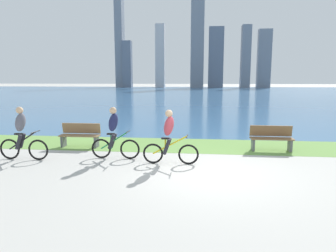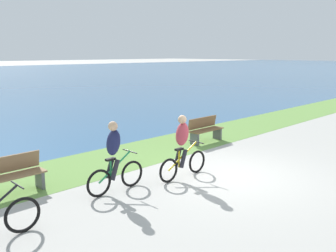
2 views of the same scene
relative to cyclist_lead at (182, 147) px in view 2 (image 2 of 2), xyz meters
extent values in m
plane|color=#B2AFA8|center=(1.07, -0.82, -0.83)|extent=(300.00, 300.00, 0.00)
cube|color=#6B9947|center=(1.07, 2.64, -0.83)|extent=(120.00, 2.59, 0.01)
torus|color=black|center=(0.58, 0.00, -0.52)|extent=(0.63, 0.06, 0.63)
torus|color=black|center=(-0.50, 0.00, -0.52)|extent=(0.63, 0.06, 0.63)
cylinder|color=gold|center=(0.01, 0.00, -0.24)|extent=(1.06, 0.04, 0.60)
cylinder|color=gold|center=(-0.12, 0.00, -0.29)|extent=(0.04, 0.04, 0.46)
cube|color=black|center=(-0.12, 0.00, -0.04)|extent=(0.24, 0.10, 0.05)
cylinder|color=black|center=(0.53, 0.00, 0.04)|extent=(0.03, 0.52, 0.03)
ellipsoid|color=#BF3F4C|center=(-0.01, 0.00, 0.34)|extent=(0.40, 0.36, 0.65)
sphere|color=#D8AD84|center=(-0.01, 0.00, 0.72)|extent=(0.22, 0.22, 0.22)
cylinder|color=#26262D|center=(-0.07, 0.10, -0.28)|extent=(0.27, 0.11, 0.49)
cylinder|color=#26262D|center=(-0.07, -0.10, -0.28)|extent=(0.27, 0.11, 0.49)
torus|color=black|center=(-1.33, 0.43, -0.51)|extent=(0.65, 0.06, 0.65)
torus|color=black|center=(-2.28, 0.43, -0.51)|extent=(0.65, 0.06, 0.65)
cylinder|color=#268C4C|center=(-1.83, 0.43, -0.22)|extent=(0.93, 0.04, 0.61)
cylinder|color=#268C4C|center=(-1.95, 0.43, -0.27)|extent=(0.04, 0.04, 0.47)
cube|color=black|center=(-1.95, 0.43, -0.01)|extent=(0.24, 0.10, 0.05)
cylinder|color=black|center=(-1.38, 0.43, 0.07)|extent=(0.03, 0.52, 0.03)
ellipsoid|color=#1E234C|center=(-1.85, 0.43, 0.37)|extent=(0.40, 0.36, 0.65)
sphere|color=#D8AD84|center=(-1.85, 0.43, 0.75)|extent=(0.22, 0.22, 0.22)
cylinder|color=#26262D|center=(-1.90, 0.53, -0.25)|extent=(0.27, 0.11, 0.49)
cylinder|color=#26262D|center=(-1.90, 0.33, -0.25)|extent=(0.27, 0.11, 0.49)
torus|color=black|center=(-4.21, 0.00, -0.50)|extent=(0.67, 0.06, 0.67)
cylinder|color=black|center=(-4.26, 0.00, 0.09)|extent=(0.03, 0.52, 0.03)
cube|color=brown|center=(3.50, 2.07, -0.38)|extent=(1.50, 0.45, 0.04)
cube|color=brown|center=(3.50, 2.27, -0.13)|extent=(1.50, 0.11, 0.40)
cube|color=#595960|center=(4.15, 2.07, -0.61)|extent=(0.08, 0.37, 0.45)
cube|color=#595960|center=(2.85, 2.07, -0.61)|extent=(0.08, 0.37, 0.45)
cube|color=olive|center=(-3.62, 1.92, -0.38)|extent=(1.50, 0.45, 0.04)
cube|color=olive|center=(-3.62, 2.11, -0.13)|extent=(1.50, 0.11, 0.40)
cube|color=#595960|center=(-2.97, 1.92, -0.61)|extent=(0.08, 0.37, 0.45)
camera|label=1|loc=(0.89, -8.82, 1.74)|focal=32.00mm
camera|label=2|loc=(-6.66, -6.21, 2.37)|focal=39.05mm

